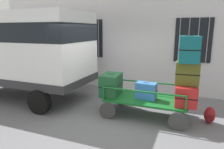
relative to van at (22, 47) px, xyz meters
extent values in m
plane|color=slate|center=(3.22, -0.12, -1.77)|extent=(40.00, 40.00, 0.00)
cube|color=silver|center=(3.22, 2.36, 0.73)|extent=(12.00, 0.30, 5.00)
cube|color=black|center=(1.42, 2.19, 0.23)|extent=(1.20, 0.04, 1.50)
cylinder|color=gray|center=(0.97, 2.15, 0.23)|extent=(0.03, 0.03, 1.50)
cylinder|color=gray|center=(1.27, 2.15, 0.23)|extent=(0.03, 0.03, 1.50)
cylinder|color=gray|center=(1.57, 2.15, 0.23)|extent=(0.03, 0.03, 1.50)
cylinder|color=gray|center=(1.87, 2.15, 0.23)|extent=(0.03, 0.03, 1.50)
cube|color=black|center=(5.42, 2.19, 0.23)|extent=(1.20, 0.04, 1.50)
cylinder|color=gray|center=(4.97, 2.15, 0.23)|extent=(0.03, 0.03, 1.50)
cylinder|color=gray|center=(5.27, 2.15, 0.23)|extent=(0.03, 0.03, 1.50)
cylinder|color=gray|center=(5.57, 2.15, 0.23)|extent=(0.03, 0.03, 1.50)
cylinder|color=gray|center=(5.87, 2.15, 0.23)|extent=(0.03, 0.03, 1.50)
cube|color=white|center=(0.00, 0.01, 0.00)|extent=(4.66, 2.09, 2.25)
cube|color=black|center=(0.00, 0.01, 0.50)|extent=(4.68, 2.11, 0.55)
cube|color=#2D2D30|center=(0.00, 0.01, -1.00)|extent=(4.70, 2.13, 0.24)
cylinder|color=black|center=(1.49, -1.04, -1.42)|extent=(0.70, 0.22, 0.70)
cube|color=#146023|center=(4.35, -0.10, -1.29)|extent=(2.18, 1.05, 0.05)
cylinder|color=#383838|center=(5.25, -0.65, -1.55)|extent=(0.46, 0.06, 0.46)
cylinder|color=#383838|center=(5.25, 0.45, -1.55)|extent=(0.46, 0.06, 0.46)
cylinder|color=#383838|center=(3.44, -0.65, -1.55)|extent=(0.46, 0.06, 0.46)
cylinder|color=#383838|center=(3.44, 0.45, -1.55)|extent=(0.46, 0.06, 0.46)
cylinder|color=#146023|center=(5.40, -0.59, -1.10)|extent=(0.04, 0.04, 0.34)
cylinder|color=#146023|center=(5.40, 0.39, -1.10)|extent=(0.04, 0.04, 0.34)
cylinder|color=#146023|center=(3.29, -0.59, -1.10)|extent=(0.04, 0.04, 0.34)
cylinder|color=#146023|center=(3.29, 0.39, -1.10)|extent=(0.04, 0.04, 0.34)
cylinder|color=#146023|center=(4.35, -0.59, -0.92)|extent=(2.10, 0.04, 0.04)
cylinder|color=#146023|center=(4.35, 0.39, -0.92)|extent=(2.10, 0.04, 0.04)
cube|color=#194C28|center=(3.33, -0.13, -0.96)|extent=(0.54, 0.81, 0.62)
cube|color=black|center=(3.33, -0.13, -0.96)|extent=(0.55, 0.82, 0.02)
cube|color=black|center=(3.33, -0.13, -0.66)|extent=(0.16, 0.04, 0.02)
cube|color=#3372C6|center=(4.35, -0.09, -1.04)|extent=(0.57, 0.34, 0.45)
cube|color=black|center=(4.35, -0.09, -1.04)|extent=(0.58, 0.35, 0.02)
cube|color=black|center=(4.35, -0.09, -0.82)|extent=(0.16, 0.04, 0.02)
cube|color=#B21E1E|center=(5.36, -0.07, -1.02)|extent=(0.59, 0.90, 0.50)
cube|color=black|center=(5.36, -0.07, -1.02)|extent=(0.60, 0.91, 0.02)
cube|color=black|center=(5.36, -0.07, -0.77)|extent=(0.16, 0.04, 0.02)
cube|color=#4C5119|center=(5.36, -0.07, -0.48)|extent=(0.59, 0.44, 0.57)
cube|color=black|center=(5.36, -0.07, -0.48)|extent=(0.60, 0.46, 0.02)
cube|color=black|center=(5.36, -0.07, -0.20)|extent=(0.16, 0.04, 0.02)
cube|color=#0F5960|center=(5.36, -0.06, 0.13)|extent=(0.52, 0.76, 0.63)
cube|color=black|center=(5.36, -0.06, 0.13)|extent=(0.53, 0.77, 0.02)
cube|color=black|center=(5.36, -0.06, 0.44)|extent=(0.16, 0.04, 0.02)
ellipsoid|color=maroon|center=(5.98, 0.08, -1.55)|extent=(0.27, 0.19, 0.44)
cube|color=maroon|center=(5.98, -0.02, -1.60)|extent=(0.14, 0.06, 0.15)
camera|label=1|loc=(5.45, -5.40, 0.60)|focal=32.82mm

